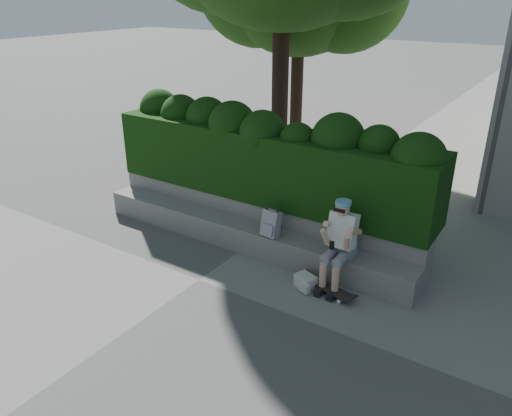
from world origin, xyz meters
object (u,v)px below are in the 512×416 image
Objects in this scene: person at (340,240)px; backpack_plaid at (271,224)px; skateboard at (327,287)px; backpack_ground at (306,281)px.

person is 3.19× the size of backpack_plaid.
backpack_ground is (-0.32, -0.06, 0.02)m from skateboard.
person reaches higher than skateboard.
person is 1.51× the size of skateboard.
skateboard is at bearing 30.42° from backpack_ground.
person is 1.25m from backpack_plaid.
backpack_ground is at bearing -18.29° from backpack_plaid.
skateboard is 2.94× the size of backpack_ground.
backpack_ground is (0.88, -0.42, -0.57)m from backpack_plaid.
skateboard is 1.39m from backpack_plaid.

